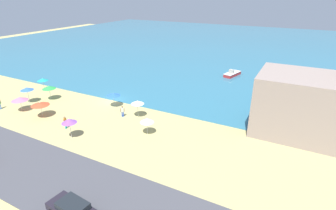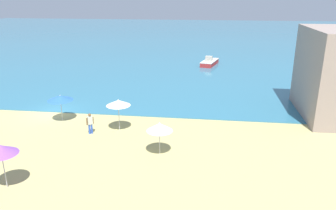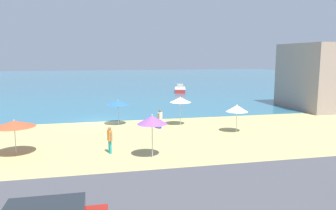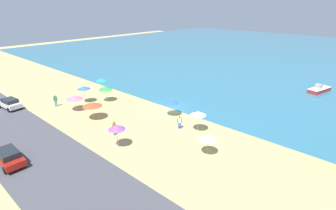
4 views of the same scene
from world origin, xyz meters
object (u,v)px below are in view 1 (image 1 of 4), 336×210
beach_umbrella_3 (40,104)px  beach_umbrella_8 (27,89)px  beach_umbrella_5 (137,102)px  skiff_nearshore (232,74)px  bather_1 (122,111)px  beach_umbrella_4 (69,121)px  beach_umbrella_0 (43,79)px  parked_car_0 (72,209)px  beach_umbrella_6 (20,99)px  bather_2 (65,122)px  beach_umbrella_1 (49,87)px  beach_umbrella_2 (113,94)px  beach_umbrella_7 (147,120)px

beach_umbrella_3 → beach_umbrella_8: beach_umbrella_8 is taller
beach_umbrella_5 → skiff_nearshore: size_ratio=0.49×
beach_umbrella_3 → bather_1: bearing=27.8°
beach_umbrella_4 → beach_umbrella_5: size_ratio=1.03×
beach_umbrella_0 → parked_car_0: bearing=-35.2°
beach_umbrella_6 → bather_2: (10.06, -0.92, -0.95)m
bather_1 → bather_2: (-4.41, -6.24, 0.05)m
beach_umbrella_6 → skiff_nearshore: beach_umbrella_6 is taller
beach_umbrella_0 → beach_umbrella_3: bearing=-40.4°
beach_umbrella_3 → beach_umbrella_6: bearing=-179.9°
beach_umbrella_3 → bather_1: beach_umbrella_3 is taller
beach_umbrella_1 → beach_umbrella_2: 11.30m
bather_2 → skiff_nearshore: 35.17m
beach_umbrella_5 → skiff_nearshore: (6.64, 25.49, -1.80)m
skiff_nearshore → beach_umbrella_8: bearing=-130.4°
bather_1 → skiff_nearshore: 27.80m
parked_car_0 → skiff_nearshore: size_ratio=0.85×
beach_umbrella_4 → beach_umbrella_7: beach_umbrella_4 is taller
beach_umbrella_1 → parked_car_0: 27.14m
beach_umbrella_3 → parked_car_0: bearing=-32.4°
beach_umbrella_5 → beach_umbrella_8: size_ratio=0.97×
beach_umbrella_5 → beach_umbrella_4: bearing=-114.9°
beach_umbrella_1 → bather_2: (9.90, -5.95, -1.15)m
skiff_nearshore → beach_umbrella_3: bearing=-120.5°
beach_umbrella_7 → bather_1: 6.33m
beach_umbrella_2 → beach_umbrella_7: 10.23m
beach_umbrella_1 → beach_umbrella_7: size_ratio=1.08×
beach_umbrella_6 → beach_umbrella_8: size_ratio=0.88×
beach_umbrella_8 → beach_umbrella_3: bearing=-22.4°
beach_umbrella_2 → beach_umbrella_8: size_ratio=0.86×
beach_umbrella_2 → beach_umbrella_4: bearing=-82.3°
beach_umbrella_7 → beach_umbrella_0: bearing=169.3°
beach_umbrella_1 → bather_1: bearing=1.1°
bather_1 → parked_car_0: bearing=-65.6°
beach_umbrella_0 → beach_umbrella_2: (15.39, 0.24, -0.13)m
beach_umbrella_2 → beach_umbrella_6: (-11.16, -7.60, -0.07)m
beach_umbrella_1 → bather_1: beach_umbrella_1 is taller
beach_umbrella_0 → beach_umbrella_2: 15.39m
beach_umbrella_8 → bather_1: 16.52m
beach_umbrella_1 → beach_umbrella_7: (20.01, -2.28, -0.20)m
beach_umbrella_4 → bather_1: beach_umbrella_4 is taller
beach_umbrella_6 → beach_umbrella_2: bearing=34.3°
beach_umbrella_8 → beach_umbrella_0: bearing=117.2°
beach_umbrella_2 → bather_2: 8.65m
beach_umbrella_6 → parked_car_0: 24.62m
parked_car_0 → skiff_nearshore: parked_car_0 is taller
beach_umbrella_0 → beach_umbrella_4: (16.72, -9.66, 0.19)m
beach_umbrella_8 → bather_1: size_ratio=1.60×
beach_umbrella_3 → beach_umbrella_5: beach_umbrella_5 is taller
beach_umbrella_0 → beach_umbrella_7: 24.82m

